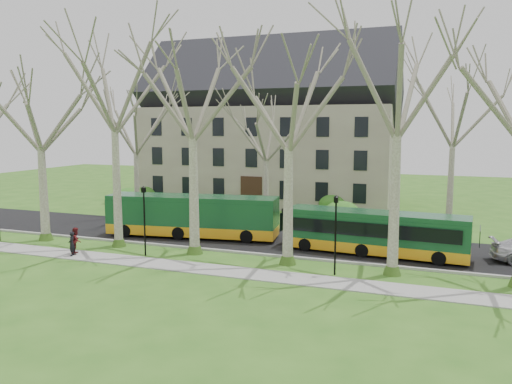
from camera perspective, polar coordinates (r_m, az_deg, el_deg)
ground at (r=30.57m, az=-1.86°, el=-7.79°), size 120.00×120.00×0.00m
sidewalk at (r=28.34m, az=-3.77°, el=-8.98°), size 70.00×2.00×0.06m
road at (r=35.56m, az=1.46°, el=-5.54°), size 80.00×8.00×0.06m
curb at (r=31.90m, az=-0.85°, el=-7.00°), size 80.00×0.25×0.14m
building at (r=54.09m, az=1.72°, el=7.53°), size 26.50×12.20×16.00m
tree_row_verge at (r=29.77m, az=-1.71°, el=5.46°), size 49.00×7.00×14.00m
tree_row_far at (r=40.33m, az=2.19°, el=4.59°), size 33.00×7.00×12.00m
lamp_row at (r=29.08m, az=-2.62°, el=-3.39°), size 36.22×0.22×4.30m
hedges at (r=44.78m, az=-0.73°, el=-1.55°), size 30.60×8.60×2.00m
bus_lead at (r=36.61m, az=-7.31°, el=-2.69°), size 12.67×4.27×3.11m
bus_follow at (r=32.29m, az=13.44°, el=-4.51°), size 11.31×3.16×2.79m
pedestrian_a at (r=33.20m, az=-20.32°, el=-5.57°), size 0.53×0.64×1.52m
pedestrian_b at (r=33.64m, az=-19.87°, el=-5.24°), size 0.93×1.01×1.68m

